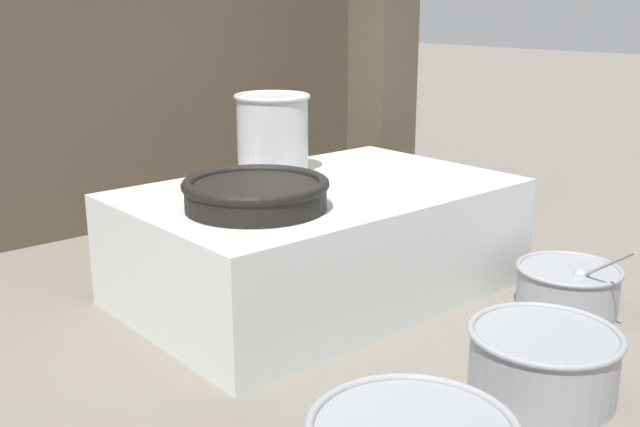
# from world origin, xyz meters

# --- Properties ---
(ground_plane) EXTENTS (60.00, 60.00, 0.00)m
(ground_plane) POSITION_xyz_m (0.00, 0.00, 0.00)
(ground_plane) COLOR slate
(back_wall) EXTENTS (7.28, 0.24, 3.83)m
(back_wall) POSITION_xyz_m (0.00, 2.85, 1.92)
(back_wall) COLOR #4C4233
(back_wall) RESTS_ON ground_plane
(support_pillar) EXTENTS (0.54, 0.54, 3.83)m
(support_pillar) POSITION_xyz_m (2.19, 1.48, 1.92)
(support_pillar) COLOR #4C4233
(support_pillar) RESTS_ON ground_plane
(hearth_platform) EXTENTS (3.03, 1.95, 0.89)m
(hearth_platform) POSITION_xyz_m (0.00, 0.00, 0.44)
(hearth_platform) COLOR silver
(hearth_platform) RESTS_ON ground_plane
(giant_wok_near) EXTENTS (1.04, 1.04, 0.22)m
(giant_wok_near) POSITION_xyz_m (-0.78, -0.21, 1.01)
(giant_wok_near) COLOR black
(giant_wok_near) RESTS_ON hearth_platform
(stock_pot) EXTENTS (0.64, 0.64, 0.67)m
(stock_pot) POSITION_xyz_m (0.03, 0.64, 1.23)
(stock_pot) COLOR #9E9EA3
(stock_pot) RESTS_ON hearth_platform
(cook) EXTENTS (0.36, 0.55, 1.49)m
(cook) POSITION_xyz_m (0.66, 1.25, 0.81)
(cook) COLOR #9E7551
(cook) RESTS_ON ground_plane
(prep_bowl_vegetables) EXTENTS (0.79, 1.00, 0.68)m
(prep_bowl_vegetables) POSITION_xyz_m (1.17, -1.54, 0.20)
(prep_bowl_vegetables) COLOR gray
(prep_bowl_vegetables) RESTS_ON ground_plane
(prep_bowl_meat) EXTENTS (0.91, 0.91, 0.42)m
(prep_bowl_meat) POSITION_xyz_m (-0.08, -2.14, 0.23)
(prep_bowl_meat) COLOR gray
(prep_bowl_meat) RESTS_ON ground_plane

